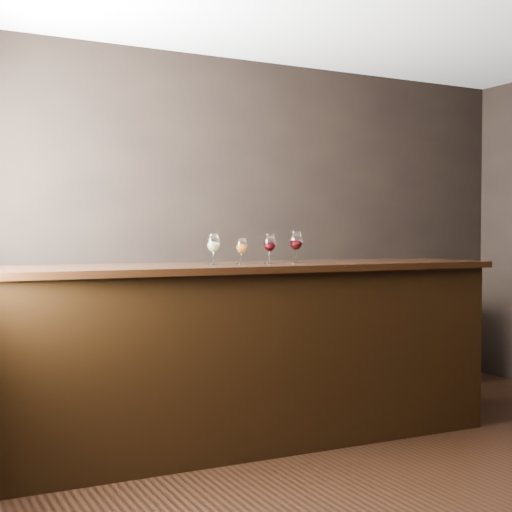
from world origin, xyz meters
name	(u,v)px	position (x,y,z in m)	size (l,w,h in m)	color
ground	(445,484)	(0.00, 0.00, 0.00)	(5.00, 5.00, 0.00)	black
room_shell	(401,157)	(-0.23, 0.11, 1.81)	(5.02, 4.52, 2.81)	black
bar_counter	(252,357)	(-0.60, 1.18, 0.57)	(3.28, 0.71, 1.15)	black
bar_top	(252,267)	(-0.60, 1.18, 1.17)	(3.39, 0.79, 0.04)	black
back_bar_shelf	(301,346)	(0.29, 2.03, 0.46)	(2.53, 0.40, 0.91)	black
glass_white	(213,244)	(-0.86, 1.21, 1.32)	(0.08, 0.08, 0.20)	white
glass_amber	(242,246)	(-0.67, 1.19, 1.31)	(0.07, 0.07, 0.17)	white
glass_red_a	(270,244)	(-0.47, 1.18, 1.32)	(0.08, 0.08, 0.19)	white
glass_red_b	(296,242)	(-0.26, 1.20, 1.33)	(0.09, 0.09, 0.21)	white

